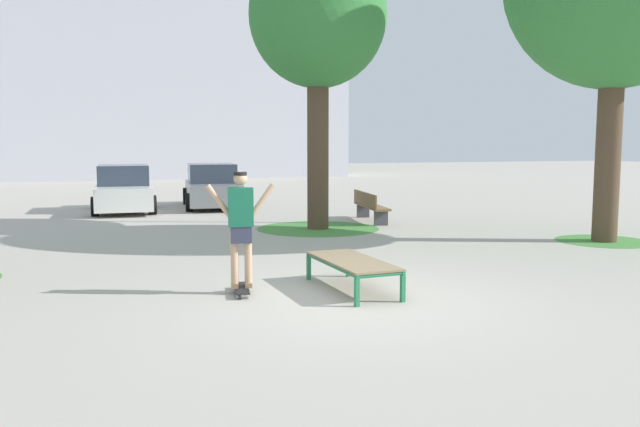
{
  "coord_description": "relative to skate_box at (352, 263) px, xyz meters",
  "views": [
    {
      "loc": [
        -3.22,
        -8.13,
        2.18
      ],
      "look_at": [
        0.24,
        2.09,
        1.0
      ],
      "focal_mm": 35.76,
      "sensor_mm": 36.0,
      "label": 1
    }
  ],
  "objects": [
    {
      "name": "grass_patch_near_right",
      "position": [
        7.16,
        2.67,
        -0.41
      ],
      "size": [
        2.1,
        2.1,
        0.01
      ],
      "primitive_type": "cylinder",
      "color": "#47893D",
      "rests_on": "ground"
    },
    {
      "name": "skateboard",
      "position": [
        -1.62,
        0.29,
        -0.34
      ],
      "size": [
        0.33,
        0.82,
        0.09
      ],
      "color": "black",
      "rests_on": "ground"
    },
    {
      "name": "tree_mid_back",
      "position": [
        1.74,
        6.79,
        4.89
      ],
      "size": [
        3.46,
        3.46,
        7.22
      ],
      "color": "brown",
      "rests_on": "ground"
    },
    {
      "name": "building_facade",
      "position": [
        -3.93,
        33.16,
        5.97
      ],
      "size": [
        32.02,
        4.0,
        12.76
      ],
      "primitive_type": "cube",
      "color": "silver",
      "rests_on": "ground"
    },
    {
      "name": "car_white",
      "position": [
        -2.88,
        12.95,
        0.28
      ],
      "size": [
        2.01,
        4.25,
        1.5
      ],
      "color": "silver",
      "rests_on": "ground"
    },
    {
      "name": "skate_box",
      "position": [
        0.0,
        0.0,
        0.0
      ],
      "size": [
        0.85,
        1.94,
        0.46
      ],
      "color": "#237A4C",
      "rests_on": "ground"
    },
    {
      "name": "grass_patch_mid_back",
      "position": [
        1.74,
        6.79,
        -0.41
      ],
      "size": [
        3.18,
        3.18,
        0.01
      ],
      "primitive_type": "cylinder",
      "color": "#47893D",
      "rests_on": "ground"
    },
    {
      "name": "skater",
      "position": [
        -1.62,
        0.3,
        0.66
      ],
      "size": [
        1.0,
        0.33,
        1.69
      ],
      "color": "tan",
      "rests_on": "skateboard"
    },
    {
      "name": "park_bench",
      "position": [
        3.62,
        7.8,
        0.03
      ],
      "size": [
        0.77,
        2.44,
        0.83
      ],
      "color": "brown",
      "rests_on": "ground"
    },
    {
      "name": "ground_plane",
      "position": [
        -0.24,
        -0.59,
        -0.41
      ],
      "size": [
        120.0,
        120.0,
        0.0
      ],
      "primitive_type": "plane",
      "color": "#B2AA9E"
    },
    {
      "name": "car_grey",
      "position": [
        0.07,
        13.39,
        0.28
      ],
      "size": [
        2.19,
        4.33,
        1.5
      ],
      "color": "slate",
      "rests_on": "ground"
    },
    {
      "name": "light_post",
      "position": [
        2.26,
        7.9,
        3.41
      ],
      "size": [
        0.36,
        0.36,
        5.83
      ],
      "color": "#4C4C51",
      "rests_on": "ground"
    }
  ]
}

